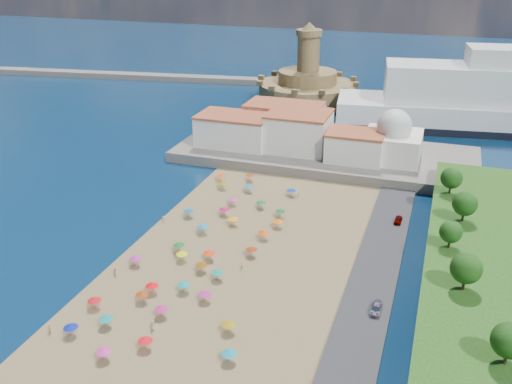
% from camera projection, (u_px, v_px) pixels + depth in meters
% --- Properties ---
extents(ground, '(700.00, 700.00, 0.00)m').
position_uv_depth(ground, '(197.00, 273.00, 114.66)').
color(ground, '#071938').
rests_on(ground, ground).
extents(terrace, '(90.00, 36.00, 3.00)m').
position_uv_depth(terrace, '(325.00, 155.00, 174.43)').
color(terrace, '#59544C').
rests_on(terrace, ground).
extents(jetty, '(18.00, 70.00, 2.40)m').
position_uv_depth(jetty, '(287.00, 118.00, 211.39)').
color(jetty, '#59544C').
rests_on(jetty, ground).
extents(breakwater, '(199.03, 34.77, 2.60)m').
position_uv_depth(breakwater, '(120.00, 76.00, 279.26)').
color(breakwater, '#59544C').
rests_on(breakwater, ground).
extents(waterfront_buildings, '(57.00, 29.00, 11.00)m').
position_uv_depth(waterfront_buildings, '(285.00, 130.00, 176.27)').
color(waterfront_buildings, silver).
rests_on(waterfront_buildings, terrace).
extents(domed_building, '(16.00, 16.00, 15.00)m').
position_uv_depth(domed_building, '(393.00, 140.00, 163.80)').
color(domed_building, silver).
rests_on(domed_building, terrace).
extents(fortress, '(40.00, 40.00, 32.40)m').
position_uv_depth(fortress, '(307.00, 86.00, 235.21)').
color(fortress, olive).
rests_on(fortress, ground).
extents(beach_parasols, '(31.99, 116.20, 2.20)m').
position_uv_depth(beach_parasols, '(167.00, 291.00, 104.86)').
color(beach_parasols, gray).
rests_on(beach_parasols, beach).
extents(beachgoers, '(31.43, 94.40, 1.87)m').
position_uv_depth(beachgoers, '(151.00, 292.00, 106.47)').
color(beachgoers, tan).
rests_on(beachgoers, beach).
extents(parked_cars, '(2.05, 80.53, 1.37)m').
position_uv_depth(parked_cars, '(377.00, 304.00, 102.42)').
color(parked_cars, gray).
rests_on(parked_cars, promenade).
extents(hillside_trees, '(16.08, 105.11, 7.00)m').
position_uv_depth(hillside_trees, '(459.00, 299.00, 88.89)').
color(hillside_trees, '#382314').
rests_on(hillside_trees, hillside).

